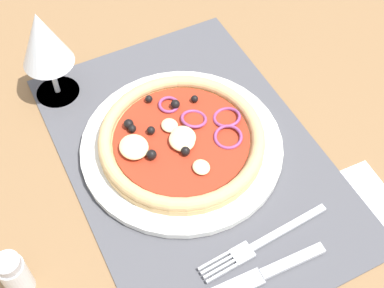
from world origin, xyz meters
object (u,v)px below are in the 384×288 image
at_px(fork, 258,244).
at_px(pizza, 181,139).
at_px(plate, 182,146).
at_px(wine_glass, 43,42).
at_px(pepper_shaker, 15,275).
at_px(napkin, 358,210).
at_px(knife, 247,282).

bearing_deg(fork, pizza, -87.54).
xyz_separation_m(plate, wine_glass, (0.18, 0.12, 0.09)).
height_order(wine_glass, pepper_shaker, wine_glass).
distance_m(napkin, pepper_shaker, 0.42).
bearing_deg(wine_glass, pizza, -146.54).
relative_size(knife, napkin, 1.69).
height_order(pizza, wine_glass, wine_glass).
bearing_deg(pepper_shaker, fork, -106.46).
distance_m(knife, napkin, 0.18).
distance_m(pizza, pepper_shaker, 0.27).
bearing_deg(pizza, wine_glass, 33.46).
bearing_deg(wine_glass, plate, -146.50).
bearing_deg(fork, plate, -87.66).
relative_size(pizza, pepper_shaker, 3.34).
relative_size(pizza, wine_glass, 1.50).
relative_size(fork, napkin, 1.52).
distance_m(plate, knife, 0.21).
bearing_deg(napkin, wine_glass, 37.17).
height_order(wine_glass, napkin, wine_glass).
relative_size(fork, wine_glass, 1.21).
relative_size(napkin, pepper_shaker, 1.77).
xyz_separation_m(fork, pepper_shaker, (0.08, 0.27, 0.03)).
xyz_separation_m(pizza, knife, (-0.21, 0.02, -0.02)).
xyz_separation_m(fork, napkin, (-0.01, -0.14, -0.00)).
height_order(pizza, knife, pizza).
height_order(knife, wine_glass, wine_glass).
height_order(napkin, pepper_shaker, pepper_shaker).
bearing_deg(wine_glass, pepper_shaker, 153.84).
bearing_deg(plate, knife, 175.33).
relative_size(plate, knife, 1.37).
xyz_separation_m(knife, pepper_shaker, (0.11, 0.23, 0.03)).
height_order(knife, pepper_shaker, pepper_shaker).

